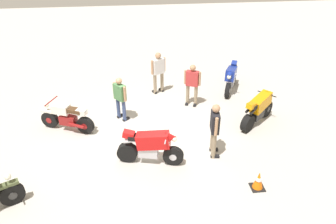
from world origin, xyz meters
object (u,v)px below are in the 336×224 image
at_px(motorcycle_red_sportbike, 150,146).
at_px(person_in_black_shirt, 215,127).
at_px(person_in_red_shirt, 192,83).
at_px(traffic_cone, 258,180).
at_px(motorcycle_orange_sportbike, 259,108).
at_px(motorcycle_blue_sportbike, 231,77).
at_px(motorcycle_cream_vintage, 67,118).
at_px(person_in_green_shirt, 120,97).
at_px(person_in_white_shirt, 158,70).

bearing_deg(motorcycle_red_sportbike, person_in_black_shirt, 19.02).
xyz_separation_m(motorcycle_red_sportbike, person_in_red_shirt, (-1.83, -3.34, 0.34)).
xyz_separation_m(person_in_black_shirt, traffic_cone, (-0.84, 1.57, -0.73)).
xyz_separation_m(motorcycle_orange_sportbike, motorcycle_blue_sportbike, (0.21, -2.63, 0.00)).
bearing_deg(traffic_cone, motorcycle_cream_vintage, -32.67).
height_order(motorcycle_red_sportbike, motorcycle_cream_vintage, motorcycle_red_sportbike).
relative_size(motorcycle_blue_sportbike, person_in_red_shirt, 1.12).
xyz_separation_m(motorcycle_red_sportbike, traffic_cone, (-2.74, 1.40, -0.33)).
height_order(motorcycle_red_sportbike, traffic_cone, motorcycle_red_sportbike).
bearing_deg(person_in_green_shirt, motorcycle_orange_sportbike, -50.02).
height_order(person_in_red_shirt, person_in_white_shirt, person_in_white_shirt).
xyz_separation_m(motorcycle_orange_sportbike, traffic_cone, (1.14, 3.13, -0.33)).
bearing_deg(person_in_white_shirt, person_in_black_shirt, 168.44).
height_order(motorcycle_red_sportbike, person_in_red_shirt, person_in_red_shirt).
distance_m(person_in_white_shirt, person_in_green_shirt, 2.48).
distance_m(motorcycle_orange_sportbike, motorcycle_blue_sportbike, 2.64).
height_order(motorcycle_orange_sportbike, person_in_black_shirt, person_in_black_shirt).
distance_m(motorcycle_blue_sportbike, traffic_cone, 5.84).
relative_size(person_in_black_shirt, person_in_green_shirt, 1.06).
xyz_separation_m(motorcycle_cream_vintage, motorcycle_blue_sportbike, (-6.33, -2.29, 0.11)).
height_order(motorcycle_blue_sportbike, person_in_white_shirt, person_in_white_shirt).
xyz_separation_m(person_in_red_shirt, person_in_white_shirt, (1.17, -1.17, 0.07)).
height_order(motorcycle_red_sportbike, motorcycle_orange_sportbike, same).
xyz_separation_m(motorcycle_orange_sportbike, person_in_red_shirt, (2.05, -1.61, 0.34)).
bearing_deg(traffic_cone, person_in_black_shirt, -61.78).
height_order(motorcycle_orange_sportbike, person_in_white_shirt, person_in_white_shirt).
relative_size(motorcycle_red_sportbike, person_in_red_shirt, 1.18).
bearing_deg(person_in_black_shirt, traffic_cone, -54.51).
distance_m(motorcycle_red_sportbike, motorcycle_blue_sportbike, 5.70).
bearing_deg(motorcycle_cream_vintage, person_in_black_shirt, -179.41).
distance_m(motorcycle_cream_vintage, motorcycle_blue_sportbike, 6.73).
height_order(person_in_white_shirt, person_in_green_shirt, person_in_white_shirt).
relative_size(motorcycle_orange_sportbike, motorcycle_cream_vintage, 0.86).
bearing_deg(motorcycle_blue_sportbike, person_in_green_shirt, -42.86).
bearing_deg(motorcycle_blue_sportbike, motorcycle_cream_vintage, -44.64).
bearing_deg(person_in_black_shirt, person_in_red_shirt, 98.50).
bearing_deg(person_in_black_shirt, person_in_green_shirt, 146.46).
bearing_deg(person_in_green_shirt, person_in_red_shirt, -23.83).
bearing_deg(person_in_white_shirt, motorcycle_blue_sportbike, -120.44).
bearing_deg(person_in_green_shirt, traffic_cone, -87.82).
height_order(motorcycle_cream_vintage, motorcycle_blue_sportbike, motorcycle_blue_sportbike).
bearing_deg(motorcycle_orange_sportbike, motorcycle_red_sportbike, 163.06).
height_order(person_in_red_shirt, traffic_cone, person_in_red_shirt).
xyz_separation_m(motorcycle_cream_vintage, person_in_white_shirt, (-3.32, -2.45, 0.51)).
relative_size(person_in_red_shirt, person_in_green_shirt, 1.01).
bearing_deg(person_in_green_shirt, motorcycle_blue_sportbike, -18.44).
xyz_separation_m(motorcycle_blue_sportbike, person_in_black_shirt, (1.77, 4.19, 0.40)).
bearing_deg(person_in_white_shirt, motorcycle_orange_sportbike, -158.33).
relative_size(motorcycle_red_sportbike, person_in_green_shirt, 1.20).
height_order(motorcycle_orange_sportbike, traffic_cone, motorcycle_orange_sportbike).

